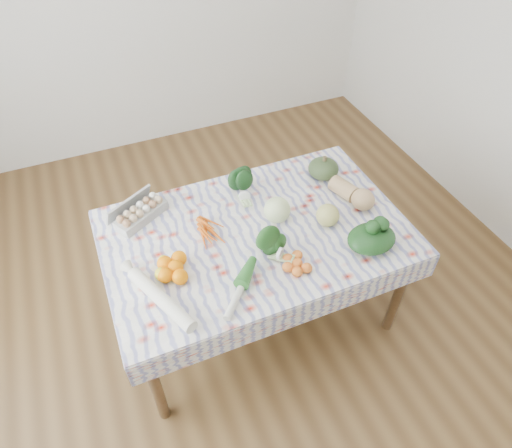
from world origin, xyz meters
The scene contains 16 objects.
ground centered at (0.00, 0.00, 0.00)m, with size 4.50×4.50×0.00m, color brown.
dining_table centered at (0.00, 0.00, 0.68)m, with size 1.60×1.00×0.75m.
tablecloth centered at (0.00, 0.00, 0.76)m, with size 1.66×1.06×0.01m, color white.
egg_carton centered at (-0.56, 0.34, 0.80)m, with size 0.31×0.13×0.08m, color #ACABA6.
carrot_bunch centered at (-0.26, 0.10, 0.78)m, with size 0.19×0.18×0.04m, color #D9580D.
kale_bunch centered at (0.04, 0.31, 0.84)m, with size 0.18×0.16×0.16m, color #133615.
kabocha_squash centered at (0.57, 0.28, 0.82)m, with size 0.19×0.19×0.12m, color #384C29.
cabbage centered at (0.14, 0.04, 0.84)m, with size 0.15×0.15×0.15m, color beige.
butternut_squash centered at (0.62, 0.02, 0.83)m, with size 0.13×0.29×0.13m, color tan.
orange_cluster centered at (-0.49, -0.12, 0.80)m, with size 0.25×0.25×0.08m, color orange.
broccoli centered at (0.00, -0.19, 0.82)m, with size 0.17×0.17×0.12m, color #1B4A18.
mandarin_cluster centered at (0.10, -0.31, 0.79)m, with size 0.19×0.19×0.06m, color orange.
grapefruit centered at (0.39, -0.10, 0.83)m, with size 0.13×0.13×0.13m, color #C6C064.
spinach_bag centered at (0.52, -0.34, 0.82)m, with size 0.27×0.21×0.12m, color black.
daikon centered at (-0.60, -0.27, 0.80)m, with size 0.07×0.07×0.48m, color white.
leek centered at (-0.23, -0.35, 0.78)m, with size 0.04×0.04×0.36m, color silver.
Camera 1 is at (-0.68, -1.62, 2.57)m, focal length 32.00 mm.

